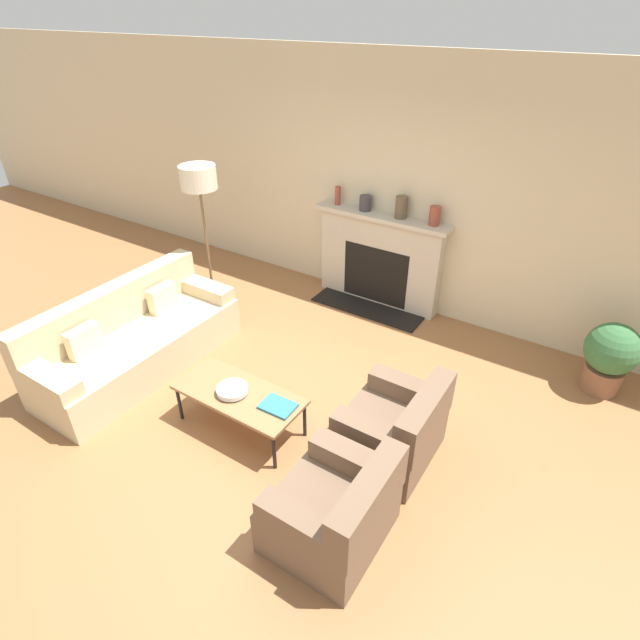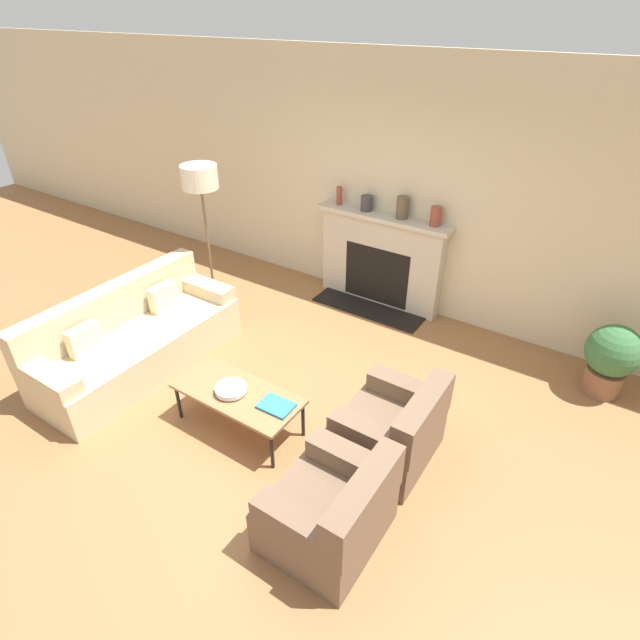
{
  "view_description": "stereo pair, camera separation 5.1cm",
  "coord_description": "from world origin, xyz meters",
  "px_view_note": "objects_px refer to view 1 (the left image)",
  "views": [
    {
      "loc": [
        2.2,
        -2.56,
        3.26
      ],
      "look_at": [
        -0.18,
        1.15,
        0.45
      ],
      "focal_mm": 28.0,
      "sensor_mm": 36.0,
      "label": 1
    },
    {
      "loc": [
        2.25,
        -2.53,
        3.26
      ],
      "look_at": [
        -0.18,
        1.15,
        0.45
      ],
      "focal_mm": 28.0,
      "sensor_mm": 36.0,
      "label": 2
    }
  ],
  "objects_px": {
    "potted_plant": "(610,355)",
    "couch": "(135,341)",
    "mantel_vase_left": "(338,195)",
    "mantel_vase_center_left": "(365,203)",
    "fireplace": "(379,261)",
    "mantel_vase_center_right": "(401,207)",
    "armchair_near": "(335,511)",
    "book": "(278,406)",
    "armchair_far": "(394,429)",
    "bowl": "(232,390)",
    "floor_lamp": "(200,194)",
    "coffee_table": "(239,395)",
    "mantel_vase_right": "(435,216)"
  },
  "relations": [
    {
      "from": "couch",
      "to": "coffee_table",
      "type": "xyz_separation_m",
      "value": [
        1.51,
        -0.12,
        0.06
      ]
    },
    {
      "from": "armchair_near",
      "to": "mantel_vase_center_left",
      "type": "relative_size",
      "value": 4.62
    },
    {
      "from": "mantel_vase_left",
      "to": "mantel_vase_center_left",
      "type": "xyz_separation_m",
      "value": [
        0.38,
        0.0,
        -0.02
      ]
    },
    {
      "from": "bowl",
      "to": "mantel_vase_left",
      "type": "distance_m",
      "value": 2.93
    },
    {
      "from": "fireplace",
      "to": "couch",
      "type": "height_order",
      "value": "fireplace"
    },
    {
      "from": "coffee_table",
      "to": "bowl",
      "type": "xyz_separation_m",
      "value": [
        -0.04,
        -0.03,
        0.07
      ]
    },
    {
      "from": "mantel_vase_left",
      "to": "potted_plant",
      "type": "relative_size",
      "value": 0.3
    },
    {
      "from": "fireplace",
      "to": "armchair_far",
      "type": "bearing_deg",
      "value": -59.87
    },
    {
      "from": "armchair_near",
      "to": "potted_plant",
      "type": "xyz_separation_m",
      "value": [
        1.37,
        2.83,
        0.12
      ]
    },
    {
      "from": "coffee_table",
      "to": "potted_plant",
      "type": "distance_m",
      "value": 3.53
    },
    {
      "from": "mantel_vase_right",
      "to": "potted_plant",
      "type": "distance_m",
      "value": 2.25
    },
    {
      "from": "mantel_vase_left",
      "to": "potted_plant",
      "type": "xyz_separation_m",
      "value": [
        3.3,
        -0.37,
        -0.86
      ]
    },
    {
      "from": "armchair_near",
      "to": "book",
      "type": "distance_m",
      "value": 1.04
    },
    {
      "from": "fireplace",
      "to": "mantel_vase_center_right",
      "type": "bearing_deg",
      "value": 3.61
    },
    {
      "from": "book",
      "to": "mantel_vase_left",
      "type": "bearing_deg",
      "value": 109.4
    },
    {
      "from": "floor_lamp",
      "to": "potted_plant",
      "type": "bearing_deg",
      "value": 12.22
    },
    {
      "from": "armchair_far",
      "to": "bowl",
      "type": "height_order",
      "value": "armchair_far"
    },
    {
      "from": "couch",
      "to": "mantel_vase_left",
      "type": "distance_m",
      "value": 2.9
    },
    {
      "from": "armchair_near",
      "to": "coffee_table",
      "type": "relative_size",
      "value": 0.71
    },
    {
      "from": "armchair_far",
      "to": "mantel_vase_left",
      "type": "height_order",
      "value": "mantel_vase_left"
    },
    {
      "from": "armchair_near",
      "to": "floor_lamp",
      "type": "distance_m",
      "value": 3.68
    },
    {
      "from": "fireplace",
      "to": "coffee_table",
      "type": "distance_m",
      "value": 2.71
    },
    {
      "from": "coffee_table",
      "to": "mantel_vase_left",
      "type": "distance_m",
      "value": 2.93
    },
    {
      "from": "potted_plant",
      "to": "couch",
      "type": "bearing_deg",
      "value": -151.9
    },
    {
      "from": "couch",
      "to": "mantel_vase_left",
      "type": "height_order",
      "value": "mantel_vase_left"
    },
    {
      "from": "coffee_table",
      "to": "book",
      "type": "distance_m",
      "value": 0.4
    },
    {
      "from": "fireplace",
      "to": "book",
      "type": "distance_m",
      "value": 2.7
    },
    {
      "from": "mantel_vase_center_right",
      "to": "armchair_near",
      "type": "bearing_deg",
      "value": -71.29
    },
    {
      "from": "couch",
      "to": "floor_lamp",
      "type": "relative_size",
      "value": 1.2
    },
    {
      "from": "bowl",
      "to": "coffee_table",
      "type": "bearing_deg",
      "value": 34.96
    },
    {
      "from": "couch",
      "to": "mantel_vase_left",
      "type": "bearing_deg",
      "value": -18.39
    },
    {
      "from": "armchair_far",
      "to": "book",
      "type": "relative_size",
      "value": 2.8
    },
    {
      "from": "book",
      "to": "mantel_vase_center_right",
      "type": "bearing_deg",
      "value": 92.36
    },
    {
      "from": "couch",
      "to": "book",
      "type": "xyz_separation_m",
      "value": [
        1.91,
        -0.08,
        0.1
      ]
    },
    {
      "from": "mantel_vase_left",
      "to": "fireplace",
      "type": "bearing_deg",
      "value": -1.31
    },
    {
      "from": "mantel_vase_center_left",
      "to": "mantel_vase_center_right",
      "type": "xyz_separation_m",
      "value": [
        0.46,
        0.0,
        0.04
      ]
    },
    {
      "from": "fireplace",
      "to": "potted_plant",
      "type": "bearing_deg",
      "value": -7.67
    },
    {
      "from": "mantel_vase_center_right",
      "to": "mantel_vase_center_left",
      "type": "bearing_deg",
      "value": 180.0
    },
    {
      "from": "armchair_far",
      "to": "mantel_vase_right",
      "type": "distance_m",
      "value": 2.57
    },
    {
      "from": "book",
      "to": "armchair_far",
      "type": "bearing_deg",
      "value": 22.58
    },
    {
      "from": "fireplace",
      "to": "book",
      "type": "bearing_deg",
      "value": -80.92
    },
    {
      "from": "couch",
      "to": "bowl",
      "type": "distance_m",
      "value": 1.48
    },
    {
      "from": "fireplace",
      "to": "armchair_far",
      "type": "xyz_separation_m",
      "value": [
        1.31,
        -2.26,
        -0.28
      ]
    },
    {
      "from": "book",
      "to": "mantel_vase_center_right",
      "type": "relative_size",
      "value": 1.15
    },
    {
      "from": "couch",
      "to": "floor_lamp",
      "type": "xyz_separation_m",
      "value": [
        -0.13,
        1.29,
        1.16
      ]
    },
    {
      "from": "fireplace",
      "to": "floor_lamp",
      "type": "distance_m",
      "value": 2.25
    },
    {
      "from": "fireplace",
      "to": "bowl",
      "type": "height_order",
      "value": "fireplace"
    },
    {
      "from": "fireplace",
      "to": "bowl",
      "type": "bearing_deg",
      "value": -90.31
    },
    {
      "from": "mantel_vase_center_left",
      "to": "fireplace",
      "type": "bearing_deg",
      "value": -3.44
    },
    {
      "from": "bowl",
      "to": "floor_lamp",
      "type": "bearing_deg",
      "value": 137.94
    }
  ]
}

